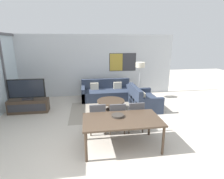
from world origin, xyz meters
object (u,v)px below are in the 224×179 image
floor_lamp (140,67)px  coffee_table (111,103)px  dining_table (122,121)px  television (27,89)px  fruit_bowl (118,115)px  sofa_side (142,101)px  dining_chair_left (98,117)px  dining_chair_right (135,115)px  sofa_main (106,93)px  dining_chair_centre (117,116)px  tv_console (29,106)px

floor_lamp → coffee_table: bearing=-139.6°
dining_table → television: bearing=137.8°
coffee_table → fruit_bowl: size_ratio=3.35×
sofa_side → coffee_table: (-1.24, -0.09, 0.02)m
dining_table → floor_lamp: size_ratio=1.12×
sofa_side → dining_chair_left: (-1.84, -1.70, 0.22)m
dining_chair_left → sofa_side: bearing=42.7°
sofa_side → dining_chair_left: size_ratio=1.65×
floor_lamp → sofa_side: bearing=-100.7°
sofa_side → dining_table: 2.79m
dining_chair_right → floor_lamp: 3.18m
sofa_main → dining_chair_right: dining_chair_right is taller
dining_chair_centre → fruit_bowl: (-0.08, -0.55, 0.27)m
sofa_main → dining_chair_left: bearing=-101.3°
tv_console → sofa_main: size_ratio=0.63×
sofa_side → coffee_table: sofa_side is taller
sofa_main → dining_table: 3.75m
sofa_main → tv_console: bearing=-159.3°
dining_chair_left → fruit_bowl: dining_chair_left is taller
tv_console → coffee_table: bearing=-5.2°
coffee_table → dining_chair_centre: (-0.07, -1.65, 0.20)m
dining_chair_left → fruit_bowl: 0.79m
coffee_table → dining_chair_left: (-0.60, -1.61, 0.20)m
coffee_table → dining_table: bearing=-91.7°
dining_chair_left → floor_lamp: bearing=54.2°
dining_chair_left → dining_chair_centre: 0.53m
sofa_main → dining_chair_left: 3.06m
dining_chair_centre → television: bearing=146.3°
dining_chair_centre → floor_lamp: floor_lamp is taller
dining_chair_right → fruit_bowl: (-0.61, -0.57, 0.27)m
television → floor_lamp: bearing=12.5°
dining_chair_centre → dining_chair_right: same height
tv_console → dining_chair_right: (3.41, -1.90, 0.25)m
dining_table → fruit_bowl: 0.19m
tv_console → sofa_side: sofa_side is taller
tv_console → dining_chair_left: size_ratio=1.54×
dining_chair_right → floor_lamp: (1.00, 2.88, 0.92)m
television → dining_chair_left: television is taller
sofa_main → sofa_side: bearing=-46.2°
fruit_bowl → floor_lamp: size_ratio=0.19×
dining_table → dining_chair_left: (-0.53, 0.73, -0.17)m
coffee_table → dining_chair_right: bearing=-74.3°
dining_chair_left → dining_chair_right: size_ratio=1.00×
sofa_side → dining_chair_centre: dining_chair_centre is taller
television → dining_chair_right: size_ratio=1.41×
tv_console → dining_chair_right: size_ratio=1.54×
sofa_side → floor_lamp: bearing=-10.7°
sofa_side → dining_chair_centre: 2.19m
coffee_table → fruit_bowl: bearing=-93.8°
dining_chair_right → dining_table: bearing=-126.5°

